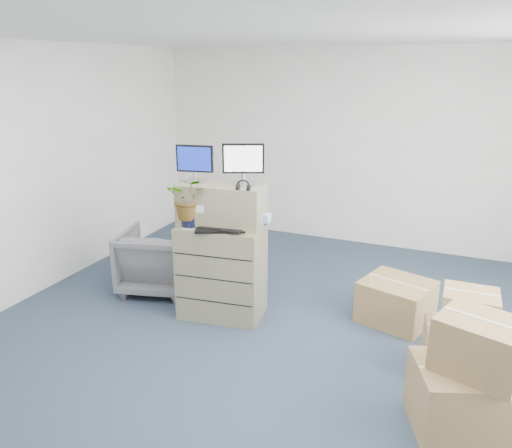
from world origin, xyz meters
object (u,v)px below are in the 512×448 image
object	(u,v)px
filing_cabinet_lower	(222,271)
office_chair	(157,257)
monitor_left	(195,162)
water_bottle	(233,215)
keyboard	(221,229)
potted_plant	(189,204)
monitor_right	(243,162)

from	to	relation	value
filing_cabinet_lower	office_chair	bearing A→B (deg)	157.89
monitor_left	water_bottle	xyz separation A→B (m)	(0.40, 0.03, -0.52)
water_bottle	office_chair	size ratio (longest dim) A/B	0.28
monitor_left	office_chair	distance (m)	1.44
keyboard	water_bottle	bearing A→B (deg)	49.71
keyboard	office_chair	size ratio (longest dim) A/B	0.61
keyboard	potted_plant	size ratio (longest dim) A/B	0.99
office_chair	water_bottle	bearing A→B (deg)	153.98
monitor_left	keyboard	world-z (taller)	monitor_left
monitor_right	office_chair	distance (m)	1.73
water_bottle	filing_cabinet_lower	bearing A→B (deg)	-160.78
filing_cabinet_lower	water_bottle	distance (m)	0.62
filing_cabinet_lower	potted_plant	bearing A→B (deg)	-156.74
office_chair	keyboard	bearing A→B (deg)	144.65
keyboard	water_bottle	xyz separation A→B (m)	(0.05, 0.17, 0.10)
water_bottle	potted_plant	xyz separation A→B (m)	(-0.38, -0.20, 0.13)
filing_cabinet_lower	water_bottle	world-z (taller)	water_bottle
filing_cabinet_lower	monitor_right	distance (m)	1.17
keyboard	potted_plant	bearing A→B (deg)	159.76
office_chair	monitor_right	bearing A→B (deg)	158.03
potted_plant	office_chair	xyz separation A→B (m)	(-0.71, 0.42, -0.83)
filing_cabinet_lower	potted_plant	size ratio (longest dim) A/B	2.00
monitor_right	keyboard	world-z (taller)	monitor_right
keyboard	potted_plant	distance (m)	0.40
keyboard	office_chair	bearing A→B (deg)	135.15
monitor_left	filing_cabinet_lower	bearing A→B (deg)	-12.65
monitor_left	keyboard	distance (m)	0.73
monitor_left	water_bottle	distance (m)	0.66
monitor_right	office_chair	bearing A→B (deg)	149.14
keyboard	office_chair	distance (m)	1.27
potted_plant	office_chair	world-z (taller)	potted_plant
monitor_right	water_bottle	world-z (taller)	monitor_right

